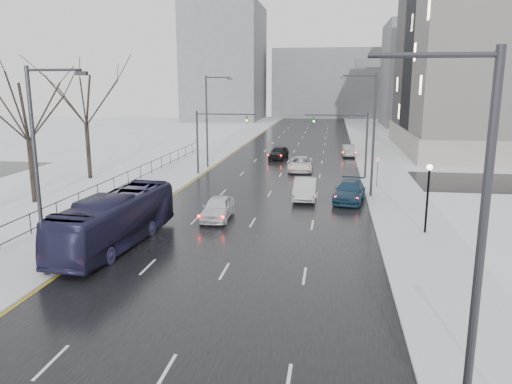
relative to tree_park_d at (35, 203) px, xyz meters
The scene contains 26 objects.
road 31.51m from the tree_park_d, 55.60° to the left, with size 16.00×150.00×0.04m, color black.
cross_road 22.65m from the tree_park_d, 38.19° to the left, with size 130.00×10.00×0.04m, color black.
sidewalk_left 27.01m from the tree_park_d, 74.32° to the left, with size 5.00×150.00×0.16m, color silver.
sidewalk_right 38.43m from the tree_park_d, 42.57° to the left, with size 5.00×150.00×0.16m, color silver.
park_strip 26.09m from the tree_park_d, 94.84° to the left, with size 14.00×150.00×0.12m, color white.
tree_park_d is the anchor object (origin of this frame).
tree_park_e 10.01m from the tree_park_d, 92.29° to the left, with size 9.45×9.45×13.50m, color black, non-canonical shape.
iron_fence 6.31m from the tree_park_d, 39.81° to the right, with size 0.06×70.00×1.30m.
streetlight_r_near 35.80m from the tree_park_d, 42.75° to the right, with size 2.95×0.25×10.00m.
streetlight_r_mid 27.24m from the tree_park_d, 13.01° to the left, with size 2.95×0.25×10.00m.
streetlight_l_near 17.90m from the tree_park_d, 55.47° to the right, with size 2.95×0.25×10.00m.
streetlight_l_far 21.17m from the tree_park_d, 61.85° to the left, with size 2.95×0.25×10.00m.
lamppost_r_mid 29.23m from the tree_park_d, ahead, with size 0.36×0.36×4.28m.
mast_signal_right 29.05m from the tree_park_d, 29.12° to the left, with size 6.10×0.33×6.50m.
mast_signal_left 17.96m from the tree_park_d, 53.20° to the left, with size 6.10×0.33×6.50m.
no_uturn_sign 28.88m from the tree_park_d, 20.32° to the left, with size 0.60×0.06×2.70m.
bldg_far_right 93.70m from the tree_park_d, 60.51° to the left, with size 24.00×20.00×22.00m, color slate.
bldg_far_left 92.17m from the tree_park_d, 92.64° to the left, with size 18.00×22.00×28.00m, color slate.
bldg_far_center 108.59m from the tree_park_d, 78.38° to the left, with size 30.00×18.00×18.00m, color slate.
bus 14.12m from the tree_park_d, 39.69° to the right, with size 2.57×10.97×3.06m, color #222141.
sedan_center_near 15.49m from the tree_park_d, ahead, with size 1.84×4.58×1.56m, color silver.
sedan_right_near 21.40m from the tree_park_d, 12.53° to the left, with size 1.77×5.07×1.67m, color #ABABAF.
sedan_right_cross 26.40m from the tree_park_d, 41.77° to the left, with size 2.51×5.45×1.51m, color white.
sedan_right_far 24.81m from the tree_park_d, 10.11° to the left, with size 2.19×5.40×1.57m, color #19344C.
sedan_center_far 30.64m from the tree_park_d, 57.54° to the left, with size 1.86×4.63×1.58m, color black.
sedan_right_distant 38.73m from the tree_park_d, 49.79° to the left, with size 1.50×4.31×1.42m, color gray.
Camera 1 is at (5.12, -0.95, 9.25)m, focal length 35.00 mm.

